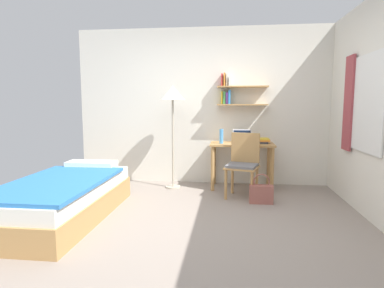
% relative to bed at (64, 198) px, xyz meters
% --- Properties ---
extents(ground_plane, '(5.28, 5.28, 0.00)m').
position_rel_bed_xyz_m(ground_plane, '(1.55, -0.06, -0.24)').
color(ground_plane, gray).
extents(wall_back, '(4.40, 0.27, 2.60)m').
position_rel_bed_xyz_m(wall_back, '(1.56, 1.96, 1.07)').
color(wall_back, silver).
rests_on(wall_back, ground_plane).
extents(bed, '(0.98, 2.05, 0.54)m').
position_rel_bed_xyz_m(bed, '(0.00, 0.00, 0.00)').
color(bed, '#B2844C').
rests_on(bed, ground_plane).
extents(desk, '(1.00, 0.54, 0.73)m').
position_rel_bed_xyz_m(desk, '(2.13, 1.64, 0.34)').
color(desk, '#B2844C').
rests_on(desk, ground_plane).
extents(desk_chair, '(0.54, 0.52, 0.92)m').
position_rel_bed_xyz_m(desk_chair, '(2.13, 1.15, 0.27)').
color(desk_chair, '#B2844C').
rests_on(desk_chair, ground_plane).
extents(standing_lamp, '(0.39, 0.39, 1.63)m').
position_rel_bed_xyz_m(standing_lamp, '(1.04, 1.52, 1.19)').
color(standing_lamp, '#B2A893').
rests_on(standing_lamp, ground_plane).
extents(laptop, '(0.31, 0.22, 0.21)m').
position_rel_bed_xyz_m(laptop, '(2.14, 1.72, 0.54)').
color(laptop, '#B7BABF').
rests_on(laptop, desk).
extents(water_bottle, '(0.06, 0.06, 0.23)m').
position_rel_bed_xyz_m(water_bottle, '(1.81, 1.56, 0.60)').
color(water_bottle, '#4C99DB').
rests_on(water_bottle, desk).
extents(book_stack, '(0.17, 0.24, 0.08)m').
position_rel_bed_xyz_m(book_stack, '(2.48, 1.67, 0.53)').
color(book_stack, '#333338').
rests_on(book_stack, desk).
extents(handbag, '(0.32, 0.11, 0.41)m').
position_rel_bed_xyz_m(handbag, '(2.37, 0.84, -0.10)').
color(handbag, '#99564C').
rests_on(handbag, ground_plane).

